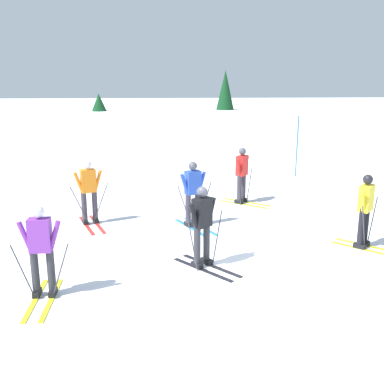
{
  "coord_description": "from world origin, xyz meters",
  "views": [
    {
      "loc": [
        -1.67,
        -8.41,
        3.95
      ],
      "look_at": [
        -1.12,
        3.15,
        0.9
      ],
      "focal_mm": 43.44,
      "sensor_mm": 36.0,
      "label": 1
    }
  ],
  "objects_px": {
    "skier_yellow": "(365,209)",
    "conifer_far_centre": "(225,101)",
    "skier_orange": "(89,190)",
    "skier_red": "(242,174)",
    "skier_blue": "(193,192)",
    "trail_marker_pole": "(297,146)",
    "skier_black": "(202,224)",
    "conifer_far_left": "(100,116)",
    "skier_purple": "(41,249)"
  },
  "relations": [
    {
      "from": "skier_purple",
      "to": "trail_marker_pole",
      "type": "relative_size",
      "value": 0.74
    },
    {
      "from": "skier_black",
      "to": "skier_red",
      "type": "height_order",
      "value": "same"
    },
    {
      "from": "skier_orange",
      "to": "trail_marker_pole",
      "type": "distance_m",
      "value": 8.76
    },
    {
      "from": "skier_orange",
      "to": "conifer_far_left",
      "type": "xyz_separation_m",
      "value": [
        -1.46,
        12.41,
        0.76
      ]
    },
    {
      "from": "skier_yellow",
      "to": "conifer_far_left",
      "type": "xyz_separation_m",
      "value": [
        -7.98,
        14.41,
        0.76
      ]
    },
    {
      "from": "skier_yellow",
      "to": "conifer_far_left",
      "type": "relative_size",
      "value": 0.61
    },
    {
      "from": "trail_marker_pole",
      "to": "conifer_far_left",
      "type": "bearing_deg",
      "value": 139.97
    },
    {
      "from": "skier_purple",
      "to": "skier_red",
      "type": "bearing_deg",
      "value": 52.88
    },
    {
      "from": "skier_purple",
      "to": "skier_orange",
      "type": "height_order",
      "value": "same"
    },
    {
      "from": "skier_yellow",
      "to": "conifer_far_left",
      "type": "distance_m",
      "value": 16.49
    },
    {
      "from": "skier_black",
      "to": "conifer_far_left",
      "type": "relative_size",
      "value": 0.61
    },
    {
      "from": "skier_black",
      "to": "skier_yellow",
      "type": "xyz_separation_m",
      "value": [
        3.75,
        0.9,
        -0.0
      ]
    },
    {
      "from": "conifer_far_left",
      "to": "skier_purple",
      "type": "bearing_deg",
      "value": -85.46
    },
    {
      "from": "skier_black",
      "to": "conifer_far_left",
      "type": "xyz_separation_m",
      "value": [
        -4.23,
        15.3,
        0.76
      ]
    },
    {
      "from": "conifer_far_centre",
      "to": "skier_red",
      "type": "bearing_deg",
      "value": -93.95
    },
    {
      "from": "skier_yellow",
      "to": "skier_black",
      "type": "bearing_deg",
      "value": -166.58
    },
    {
      "from": "skier_blue",
      "to": "skier_orange",
      "type": "relative_size",
      "value": 1.0
    },
    {
      "from": "skier_blue",
      "to": "trail_marker_pole",
      "type": "xyz_separation_m",
      "value": [
        4.22,
        5.68,
        0.24
      ]
    },
    {
      "from": "skier_black",
      "to": "skier_red",
      "type": "xyz_separation_m",
      "value": [
        1.53,
        4.68,
        -0.0
      ]
    },
    {
      "from": "trail_marker_pole",
      "to": "skier_yellow",
      "type": "bearing_deg",
      "value": -93.21
    },
    {
      "from": "skier_black",
      "to": "conifer_far_centre",
      "type": "bearing_deg",
      "value": 81.75
    },
    {
      "from": "conifer_far_left",
      "to": "skier_blue",
      "type": "bearing_deg",
      "value": -71.86
    },
    {
      "from": "skier_blue",
      "to": "skier_yellow",
      "type": "xyz_separation_m",
      "value": [
        3.81,
        -1.68,
        -0.0
      ]
    },
    {
      "from": "skier_blue",
      "to": "skier_yellow",
      "type": "height_order",
      "value": "same"
    },
    {
      "from": "skier_orange",
      "to": "conifer_far_left",
      "type": "bearing_deg",
      "value": 96.73
    },
    {
      "from": "skier_purple",
      "to": "conifer_far_left",
      "type": "distance_m",
      "value": 16.57
    },
    {
      "from": "skier_black",
      "to": "skier_purple",
      "type": "height_order",
      "value": "same"
    },
    {
      "from": "skier_black",
      "to": "skier_blue",
      "type": "distance_m",
      "value": 2.57
    },
    {
      "from": "skier_blue",
      "to": "trail_marker_pole",
      "type": "relative_size",
      "value": 0.74
    },
    {
      "from": "skier_blue",
      "to": "skier_red",
      "type": "height_order",
      "value": "same"
    },
    {
      "from": "skier_yellow",
      "to": "trail_marker_pole",
      "type": "bearing_deg",
      "value": 86.79
    },
    {
      "from": "conifer_far_centre",
      "to": "conifer_far_left",
      "type": "bearing_deg",
      "value": -175.06
    },
    {
      "from": "skier_yellow",
      "to": "trail_marker_pole",
      "type": "height_order",
      "value": "trail_marker_pole"
    },
    {
      "from": "skier_blue",
      "to": "skier_red",
      "type": "bearing_deg",
      "value": 53.0
    },
    {
      "from": "skier_black",
      "to": "skier_blue",
      "type": "relative_size",
      "value": 1.0
    },
    {
      "from": "skier_purple",
      "to": "conifer_far_left",
      "type": "bearing_deg",
      "value": 94.54
    },
    {
      "from": "skier_purple",
      "to": "skier_red",
      "type": "distance_m",
      "value": 7.37
    },
    {
      "from": "skier_orange",
      "to": "conifer_far_centre",
      "type": "distance_m",
      "value": 14.0
    },
    {
      "from": "skier_yellow",
      "to": "skier_red",
      "type": "bearing_deg",
      "value": 120.42
    },
    {
      "from": "skier_red",
      "to": "conifer_far_centre",
      "type": "bearing_deg",
      "value": 86.05
    },
    {
      "from": "skier_orange",
      "to": "skier_red",
      "type": "relative_size",
      "value": 1.0
    },
    {
      "from": "trail_marker_pole",
      "to": "conifer_far_centre",
      "type": "relative_size",
      "value": 0.58
    },
    {
      "from": "skier_blue",
      "to": "skier_orange",
      "type": "distance_m",
      "value": 2.73
    },
    {
      "from": "skier_yellow",
      "to": "conifer_far_centre",
      "type": "relative_size",
      "value": 0.43
    },
    {
      "from": "skier_red",
      "to": "skier_yellow",
      "type": "xyz_separation_m",
      "value": [
        2.22,
        -3.79,
        0.0
      ]
    },
    {
      "from": "skier_black",
      "to": "conifer_far_centre",
      "type": "relative_size",
      "value": 0.43
    },
    {
      "from": "skier_blue",
      "to": "conifer_far_centre",
      "type": "height_order",
      "value": "conifer_far_centre"
    },
    {
      "from": "skier_yellow",
      "to": "conifer_far_centre",
      "type": "bearing_deg",
      "value": 95.53
    },
    {
      "from": "skier_blue",
      "to": "skier_orange",
      "type": "xyz_separation_m",
      "value": [
        -2.71,
        0.32,
        -0.0
      ]
    },
    {
      "from": "skier_purple",
      "to": "skier_blue",
      "type": "relative_size",
      "value": 1.0
    }
  ]
}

